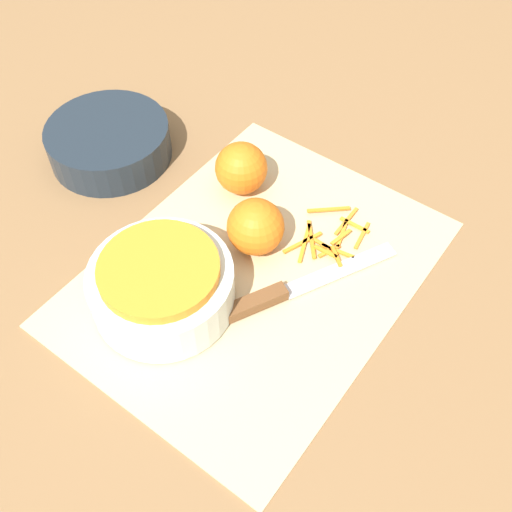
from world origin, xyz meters
The scene contains 8 objects.
ground_plane centered at (0.00, 0.00, 0.00)m, with size 4.00×4.00×0.00m, color olive.
cutting_board centered at (0.00, 0.00, 0.00)m, with size 0.48×0.37×0.01m.
bowl_speckled centered at (-0.11, 0.06, 0.04)m, with size 0.18×0.18×0.07m.
bowl_dark centered at (0.05, 0.31, 0.03)m, with size 0.18×0.18×0.05m.
knife centered at (-0.02, -0.05, 0.01)m, with size 0.24×0.13×0.02m.
orange_left centered at (0.11, 0.11, 0.04)m, with size 0.07×0.07×0.07m.
orange_right centered at (0.03, 0.03, 0.04)m, with size 0.08×0.08×0.08m.
peel_pile centered at (0.10, -0.05, 0.01)m, with size 0.13×0.10×0.01m.
Camera 1 is at (-0.38, -0.28, 0.63)m, focal length 42.00 mm.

